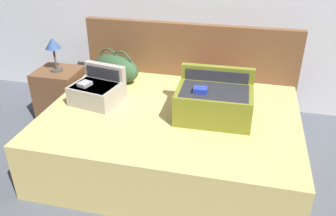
% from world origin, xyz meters
% --- Properties ---
extents(ground_plane, '(12.00, 12.00, 0.00)m').
position_xyz_m(ground_plane, '(0.00, 0.00, 0.00)').
color(ground_plane, '#4C515B').
extents(bed, '(2.08, 1.52, 0.49)m').
position_xyz_m(bed, '(0.00, 0.40, 0.25)').
color(bed, tan).
rests_on(bed, ground).
extents(headboard, '(2.12, 0.08, 1.03)m').
position_xyz_m(headboard, '(0.00, 1.20, 0.51)').
color(headboard, brown).
rests_on(headboard, ground).
extents(hard_case_large, '(0.60, 0.44, 0.37)m').
position_xyz_m(hard_case_large, '(0.35, 0.39, 0.64)').
color(hard_case_large, olive).
rests_on(hard_case_large, bed).
extents(hard_case_medium, '(0.45, 0.42, 0.30)m').
position_xyz_m(hard_case_medium, '(-0.67, 0.45, 0.60)').
color(hard_case_medium, gray).
rests_on(hard_case_medium, bed).
extents(duffel_bag, '(0.54, 0.36, 0.33)m').
position_xyz_m(duffel_bag, '(-0.66, 0.89, 0.63)').
color(duffel_bag, '#2D4C2D').
rests_on(duffel_bag, bed).
extents(pillow_near_headboard, '(0.50, 0.35, 0.15)m').
position_xyz_m(pillow_near_headboard, '(0.26, 0.90, 0.57)').
color(pillow_near_headboard, maroon).
rests_on(pillow_near_headboard, bed).
extents(nightstand, '(0.44, 0.40, 0.54)m').
position_xyz_m(nightstand, '(-1.32, 0.91, 0.27)').
color(nightstand, brown).
rests_on(nightstand, ground).
extents(table_lamp, '(0.15, 0.15, 0.34)m').
position_xyz_m(table_lamp, '(-1.32, 0.91, 0.80)').
color(table_lamp, '#3F3833').
rests_on(table_lamp, nightstand).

